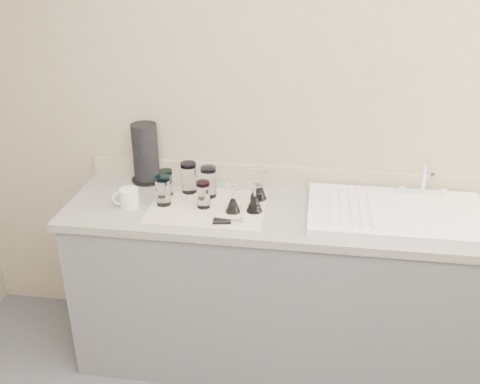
% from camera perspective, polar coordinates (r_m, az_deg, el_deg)
% --- Properties ---
extents(room_envelope, '(3.54, 3.50, 2.52)m').
position_cam_1_polar(room_envelope, '(1.21, 0.60, 0.20)').
color(room_envelope, '#4C4C51').
rests_on(room_envelope, ground).
extents(counter_unit, '(2.06, 0.62, 0.90)m').
position_cam_1_polar(counter_unit, '(2.80, 3.86, -9.99)').
color(counter_unit, slate).
rests_on(counter_unit, ground).
extents(sink_unit, '(0.82, 0.50, 0.22)m').
position_cam_1_polar(sink_unit, '(2.59, 16.44, -2.12)').
color(sink_unit, white).
rests_on(sink_unit, counter_unit).
extents(dish_towel, '(0.55, 0.42, 0.01)m').
position_cam_1_polar(dish_towel, '(2.57, -3.47, -1.62)').
color(dish_towel, silver).
rests_on(dish_towel, counter_unit).
extents(tumbler_teal, '(0.07, 0.07, 0.13)m').
position_cam_1_polar(tumbler_teal, '(2.69, -7.87, 1.04)').
color(tumbler_teal, white).
rests_on(tumbler_teal, dish_towel).
extents(tumbler_cyan, '(0.08, 0.08, 0.16)m').
position_cam_1_polar(tumbler_cyan, '(2.70, -5.49, 1.57)').
color(tumbler_cyan, white).
rests_on(tumbler_cyan, dish_towel).
extents(tumbler_purple, '(0.08, 0.08, 0.16)m').
position_cam_1_polar(tumbler_purple, '(2.64, -3.37, 1.10)').
color(tumbler_purple, white).
rests_on(tumbler_purple, dish_towel).
extents(tumbler_magenta, '(0.07, 0.07, 0.15)m').
position_cam_1_polar(tumbler_magenta, '(2.58, -8.22, 0.19)').
color(tumbler_magenta, white).
rests_on(tumbler_magenta, dish_towel).
extents(tumbler_lavender, '(0.07, 0.07, 0.13)m').
position_cam_1_polar(tumbler_lavender, '(2.54, -3.94, -0.25)').
color(tumbler_lavender, white).
rests_on(tumbler_lavender, dish_towel).
extents(goblet_back_right, '(0.09, 0.09, 0.16)m').
position_cam_1_polar(goblet_back_right, '(2.63, 1.97, 0.35)').
color(goblet_back_right, white).
rests_on(goblet_back_right, dish_towel).
extents(goblet_front_left, '(0.07, 0.07, 0.13)m').
position_cam_1_polar(goblet_front_left, '(2.50, -0.76, -1.19)').
color(goblet_front_left, white).
rests_on(goblet_front_left, dish_towel).
extents(goblet_front_right, '(0.08, 0.08, 0.14)m').
position_cam_1_polar(goblet_front_right, '(2.50, 1.55, -1.04)').
color(goblet_front_right, white).
rests_on(goblet_front_right, dish_towel).
extents(can_opener, '(0.14, 0.05, 0.02)m').
position_cam_1_polar(can_opener, '(2.41, -1.29, -3.16)').
color(can_opener, silver).
rests_on(can_opener, dish_towel).
extents(white_mug, '(0.14, 0.11, 0.09)m').
position_cam_1_polar(white_mug, '(2.61, -11.79, -0.65)').
color(white_mug, white).
rests_on(white_mug, counter_unit).
extents(paper_towel_roll, '(0.17, 0.17, 0.32)m').
position_cam_1_polar(paper_towel_roll, '(2.85, -10.03, 4.05)').
color(paper_towel_roll, black).
rests_on(paper_towel_roll, counter_unit).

